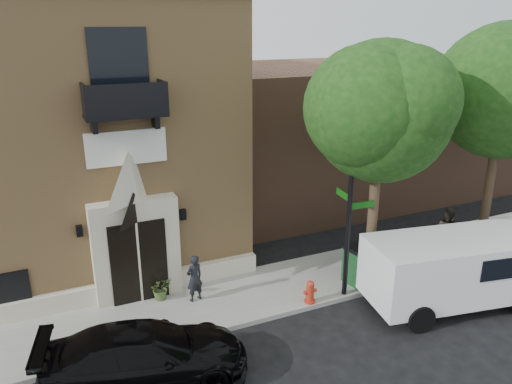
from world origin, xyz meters
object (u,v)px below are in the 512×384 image
dumpster (375,261)px  pedestrian_near (194,278)px  street_sign (350,209)px  fire_hydrant (310,292)px  black_sedan (145,355)px  cargo_van (461,267)px  pedestrian_far (447,232)px

dumpster → pedestrian_near: pedestrian_near is taller
street_sign → fire_hydrant: bearing=-173.7°
street_sign → dumpster: (1.40, 0.37, -2.22)m
black_sedan → pedestrian_near: pedestrian_near is taller
cargo_van → pedestrian_near: cargo_van is taller
street_sign → pedestrian_near: bearing=165.9°
pedestrian_far → black_sedan: bearing=86.3°
black_sedan → fire_hydrant: (5.31, 1.21, -0.20)m
fire_hydrant → pedestrian_near: pedestrian_near is taller
street_sign → dumpster: bearing=20.3°
cargo_van → black_sedan: bearing=-173.0°
fire_hydrant → dumpster: 2.72m
pedestrian_near → pedestrian_far: bearing=159.0°
fire_hydrant → pedestrian_near: 3.56m
cargo_van → dumpster: size_ratio=2.72×
street_sign → dumpster: size_ratio=2.70×
black_sedan → fire_hydrant: bearing=-65.3°
fire_hydrant → pedestrian_far: (6.19, 0.79, 0.56)m
street_sign → pedestrian_near: 5.16m
pedestrian_far → street_sign: bearing=85.3°
cargo_van → pedestrian_far: size_ratio=3.10×
street_sign → pedestrian_far: size_ratio=3.08×
fire_hydrant → street_sign: bearing=0.8°
pedestrian_far → fire_hydrant: bearing=83.7°
street_sign → black_sedan: bearing=-163.9°
black_sedan → fire_hydrant: black_sedan is taller
dumpster → pedestrian_far: size_ratio=1.14×
fire_hydrant → pedestrian_far: 6.27m
cargo_van → street_sign: bearing=159.7°
dumpster → street_sign: bearing=-173.2°
black_sedan → pedestrian_far: (11.50, 2.00, 0.36)m
cargo_van → pedestrian_near: size_ratio=3.80×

